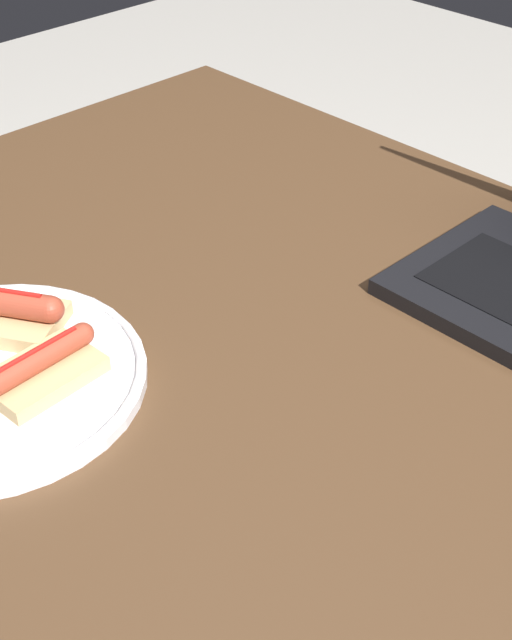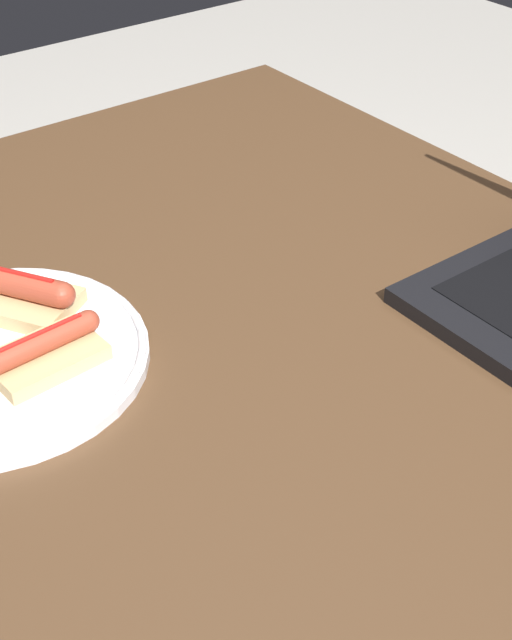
% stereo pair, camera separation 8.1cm
% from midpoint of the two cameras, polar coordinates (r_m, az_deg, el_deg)
% --- Properties ---
extents(desk, '(1.42, 0.90, 0.75)m').
position_cam_midpoint_polar(desk, '(0.88, 8.21, -8.86)').
color(desk, '#4C331E').
rests_on(desk, ground_plane).
extents(sausage_toast_left, '(0.07, 0.12, 0.04)m').
position_cam_midpoint_polar(sausage_toast_left, '(0.84, -10.75, -2.10)').
color(sausage_toast_left, tan).
rests_on(sausage_toast_left, plate).
extents(sausage_toast_middle, '(0.13, 0.12, 0.05)m').
position_cam_midpoint_polar(sausage_toast_middle, '(0.92, -12.51, 1.58)').
color(sausage_toast_middle, tan).
rests_on(sausage_toast_middle, plate).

